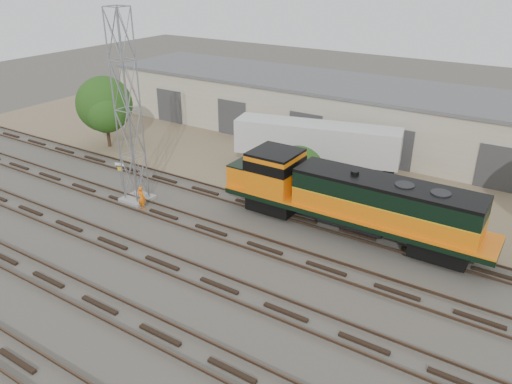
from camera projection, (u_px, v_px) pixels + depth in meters
The scene contains 11 objects.
ground at pixel (251, 261), 28.39m from camera, with size 140.00×140.00×0.00m, color #47423A.
dirt_strip at pixel (354, 175), 39.82m from camera, with size 80.00×16.00×0.02m, color #726047.
tracks at pixel (219, 286), 26.07m from camera, with size 80.00×20.40×0.28m.
warehouse at pixel (391, 119), 44.77m from camera, with size 58.40×10.40×5.30m.
locomotive at pixel (348, 198), 30.41m from camera, with size 17.08×3.00×4.10m.
signal_tower at pixel (128, 113), 33.00m from camera, with size 1.92×1.92×13.02m.
sign_post at pixel (120, 170), 37.09m from camera, with size 0.79×0.22×1.96m.
worker at pixel (142, 198), 33.92m from camera, with size 0.62×0.41×1.71m, color orange.
semi_trailer at pixel (320, 142), 39.31m from camera, with size 13.24×5.55×4.00m.
tree_west at pixel (105, 106), 43.98m from camera, with size 5.17×4.93×6.44m.
tree_mid at pixel (299, 175), 35.58m from camera, with size 4.10×3.90×3.90m.
Camera 1 is at (13.31, -20.09, 15.50)m, focal length 35.00 mm.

